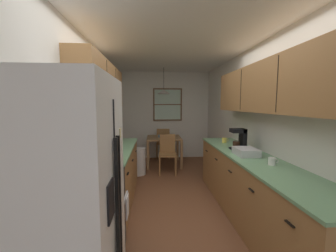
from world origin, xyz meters
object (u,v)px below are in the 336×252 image
at_px(refrigerator, 60,217).
at_px(coffee_maker, 240,139).
at_px(dining_chair_near, 168,152).
at_px(trash_bin, 138,161).
at_px(mug_by_coffeemaker, 272,161).
at_px(dining_table, 164,141).
at_px(table_serving_bowl, 162,136).
at_px(dining_chair_far, 163,142).
at_px(mug_spare, 224,140).
at_px(storage_canister, 101,153).
at_px(dish_rack, 246,152).
at_px(microwave_over_range, 72,93).
at_px(stove_range, 90,218).

bearing_deg(refrigerator, coffee_maker, 43.15).
height_order(dining_chair_near, trash_bin, dining_chair_near).
relative_size(trash_bin, mug_by_coffeemaker, 5.03).
relative_size(refrigerator, dining_table, 2.01).
bearing_deg(coffee_maker, table_serving_bowl, 116.18).
distance_m(dining_chair_far, mug_spare, 2.61).
xyz_separation_m(dining_table, dining_chair_near, (0.05, -0.65, -0.13)).
bearing_deg(mug_by_coffeemaker, dining_chair_near, 113.11).
relative_size(dining_chair_near, mug_spare, 7.50).
bearing_deg(mug_by_coffeemaker, trash_bin, 125.76).
height_order(trash_bin, storage_canister, storage_canister).
bearing_deg(mug_by_coffeemaker, coffee_maker, 92.53).
relative_size(dining_chair_far, mug_by_coffeemaker, 7.47).
bearing_deg(dining_table, refrigerator, -101.99).
bearing_deg(dish_rack, coffee_maker, 80.38).
bearing_deg(mug_by_coffeemaker, mug_spare, 93.11).
relative_size(dining_table, coffee_maker, 2.69).
relative_size(refrigerator, dining_chair_far, 1.98).
bearing_deg(refrigerator, mug_by_coffeemaker, 26.33).
bearing_deg(mug_spare, coffee_maker, -86.06).
height_order(trash_bin, mug_spare, mug_spare).
height_order(refrigerator, microwave_over_range, microwave_over_range).
relative_size(dining_table, mug_spare, 7.42).
distance_m(microwave_over_range, mug_spare, 2.78).
height_order(dining_table, dish_rack, dish_rack).
distance_m(mug_by_coffeemaker, mug_spare, 1.43).
bearing_deg(mug_spare, refrigerator, -128.40).
bearing_deg(table_serving_bowl, coffee_maker, -63.82).
bearing_deg(mug_spare, dining_chair_near, 132.89).
xyz_separation_m(stove_range, dining_table, (0.92, 3.40, 0.16)).
bearing_deg(trash_bin, microwave_over_range, -98.67).
bearing_deg(dining_chair_far, stove_range, -103.02).
distance_m(refrigerator, mug_spare, 3.08).
distance_m(dining_chair_far, coffee_maker, 3.18).
height_order(mug_spare, dish_rack, dish_rack).
bearing_deg(mug_spare, stove_range, -139.23).
relative_size(stove_range, storage_canister, 5.45).
bearing_deg(trash_bin, dining_table, 49.01).
distance_m(dining_chair_far, trash_bin, 1.53).
bearing_deg(dining_table, dining_chair_far, 88.73).
bearing_deg(dish_rack, trash_bin, 130.24).
relative_size(dining_table, trash_bin, 1.47).
bearing_deg(trash_bin, stove_range, -96.28).
relative_size(dining_chair_far, storage_canister, 4.46).
height_order(mug_spare, table_serving_bowl, mug_spare).
distance_m(trash_bin, dish_rack, 2.62).
bearing_deg(dining_chair_far, microwave_over_range, -104.53).
height_order(dining_chair_far, table_serving_bowl, dining_chair_far).
height_order(storage_canister, coffee_maker, coffee_maker).
relative_size(trash_bin, storage_canister, 3.00).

